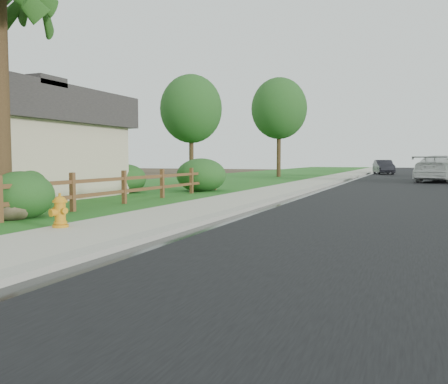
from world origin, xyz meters
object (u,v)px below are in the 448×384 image
at_px(ranch_fence, 100,188).
at_px(fire_hydrant, 60,212).
at_px(white_suv, 442,169).
at_px(dark_car_mid, 441,168).

height_order(ranch_fence, fire_hydrant, ranch_fence).
bearing_deg(fire_hydrant, ranch_fence, 116.17).
relative_size(ranch_fence, fire_hydrant, 24.86).
relative_size(fire_hydrant, white_suv, 0.12).
distance_m(fire_hydrant, dark_car_mid, 35.23).
distance_m(fire_hydrant, white_suv, 26.49).
bearing_deg(fire_hydrant, white_suv, 72.24).
xyz_separation_m(ranch_fence, dark_car_mid, (10.32, 30.35, 0.11)).
height_order(fire_hydrant, white_suv, white_suv).
bearing_deg(ranch_fence, fire_hydrant, -63.83).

